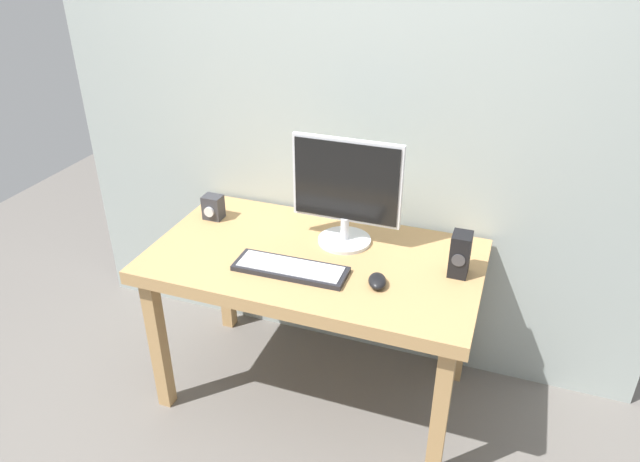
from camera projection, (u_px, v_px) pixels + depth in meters
The scene contains 8 objects.
ground_plane at pixel (315, 388), 2.81m from camera, with size 6.00×6.00×0.00m, color slate.
wall_back at pixel (349, 50), 2.43m from camera, with size 2.82×0.04×3.00m, color #9EA8A3.
desk at pixel (314, 272), 2.49m from camera, with size 1.38×0.77×0.75m.
monitor at pixel (346, 191), 2.44m from camera, with size 0.47×0.23×0.47m.
keyboard_primary at pixel (291, 269), 2.34m from camera, with size 0.46×0.16×0.02m.
mouse at pixel (377, 281), 2.24m from camera, with size 0.07×0.11×0.04m, color black.
speaker_right at pixel (460, 254), 2.28m from camera, with size 0.07×0.10×0.18m.
audio_controller at pixel (213, 207), 2.71m from camera, with size 0.09×0.08×0.11m.
Camera 1 is at (0.73, -1.96, 2.02)m, focal length 33.01 mm.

